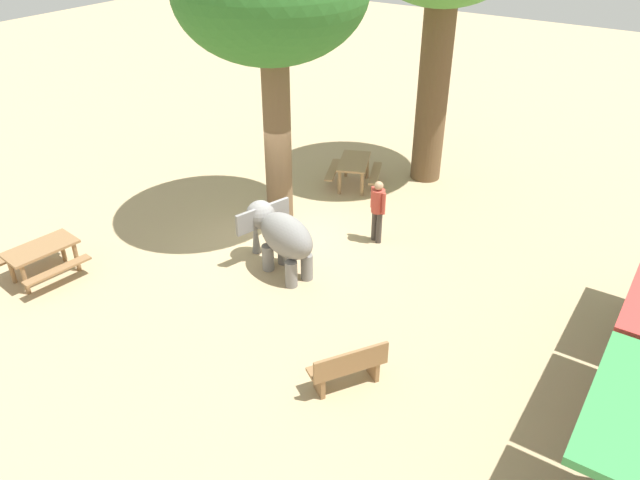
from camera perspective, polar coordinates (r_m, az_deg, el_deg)
The scene contains 6 objects.
ground_plane at distance 15.17m, azimuth -3.50°, elevation -0.13°, with size 60.00×60.00×0.00m, color tan.
elephant at distance 13.61m, azimuth -3.71°, elevation 0.54°, with size 1.55×2.14×1.48m.
person_handler at distance 14.77m, azimuth 5.40°, elevation 3.09°, with size 0.32×0.48×1.62m.
wooden_bench at distance 10.86m, azimuth 2.67°, elevation -11.68°, with size 1.39×1.10×0.88m.
picnic_table_near at distance 14.87m, azimuth -24.48°, elevation -1.22°, with size 1.69×1.67×0.78m.
picnic_table_far at distance 17.71m, azimuth 3.18°, elevation 6.82°, with size 1.96×1.95×0.78m.
Camera 1 is at (10.28, 7.95, 7.83)m, focal length 34.35 mm.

